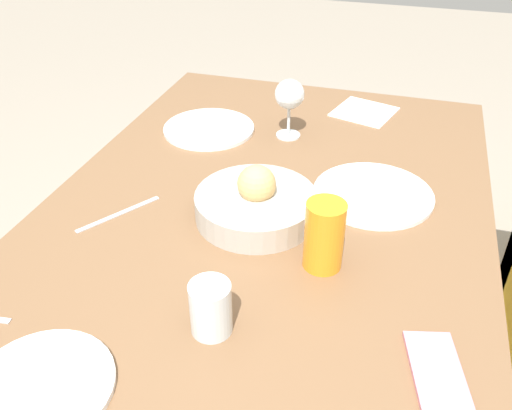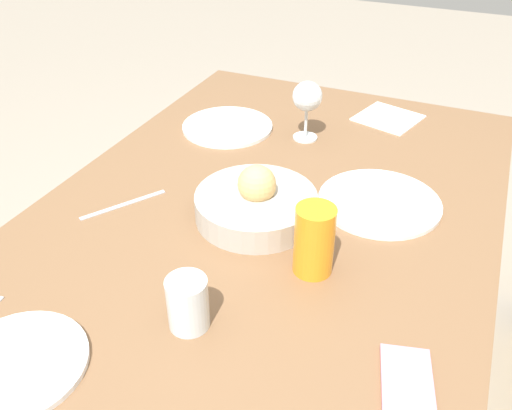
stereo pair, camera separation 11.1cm
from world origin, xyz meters
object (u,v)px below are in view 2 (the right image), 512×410
plate_near_right (16,365)px  water_tumbler (188,303)px  wine_glass (307,98)px  knife_silver (124,205)px  bread_basket (257,201)px  plate_far_center (379,202)px  cell_phone (408,389)px  napkin (388,118)px  plate_near_left (227,127)px  juice_glass (314,240)px

plate_near_right → water_tumbler: water_tumbler is taller
wine_glass → knife_silver: 0.53m
bread_basket → plate_far_center: size_ratio=0.96×
bread_basket → wine_glass: size_ratio=1.62×
cell_phone → water_tumbler: bearing=-88.0°
plate_near_right → plate_far_center: same height
water_tumbler → knife_silver: bearing=-129.1°
napkin → bread_basket: bearing=-14.4°
plate_near_left → plate_far_center: same height
napkin → water_tumbler: bearing=-8.1°
wine_glass → napkin: 0.29m
bread_basket → napkin: bearing=165.6°
plate_near_left → knife_silver: plate_near_left is taller
juice_glass → napkin: (-0.70, -0.01, -0.07)m
plate_far_center → wine_glass: size_ratio=1.69×
plate_near_left → water_tumbler: water_tumbler is taller
bread_basket → napkin: (-0.59, 0.15, -0.04)m
plate_near_left → wine_glass: bearing=97.6°
plate_near_left → juice_glass: size_ratio=1.82×
plate_near_left → plate_far_center: size_ratio=0.93×
knife_silver → cell_phone: cell_phone is taller
wine_glass → cell_phone: 0.80m
plate_near_right → water_tumbler: bearing=132.7°
knife_silver → plate_far_center: bearing=114.1°
wine_glass → knife_silver: (0.45, -0.25, -0.11)m
plate_near_right → knife_silver: bearing=-166.0°
cell_phone → bread_basket: bearing=-129.8°
juice_glass → cell_phone: bearing=47.0°
juice_glass → bread_basket: bearing=-125.1°
water_tumbler → wine_glass: size_ratio=0.59×
knife_silver → napkin: (-0.66, 0.43, 0.00)m
plate_far_center → water_tumbler: bearing=-23.5°
bread_basket → napkin: size_ratio=1.29×
water_tumbler → wine_glass: wine_glass is taller
plate_far_center → water_tumbler: size_ratio=2.85×
plate_near_left → knife_silver: (0.43, -0.04, -0.00)m
water_tumbler → cell_phone: water_tumbler is taller
juice_glass → wine_glass: 0.53m
juice_glass → napkin: 0.70m
plate_far_center → bread_basket: bearing=-56.4°
water_tumbler → knife_silver: 0.39m
bread_basket → plate_near_right: (0.50, -0.17, -0.03)m
plate_far_center → wine_glass: wine_glass is taller
wine_glass → knife_silver: size_ratio=0.92×
bread_basket → cell_phone: bread_basket is taller
plate_near_left → juice_glass: 0.61m
bread_basket → napkin: 0.61m
bread_basket → wine_glass: (-0.38, -0.02, 0.07)m
knife_silver → napkin: bearing=147.0°
plate_far_center → knife_silver: size_ratio=1.56×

